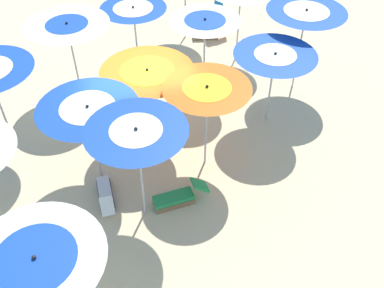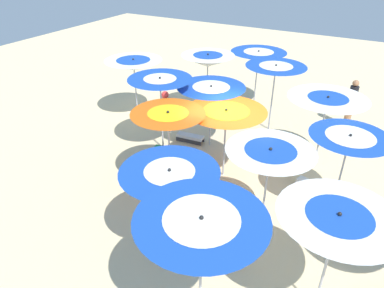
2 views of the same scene
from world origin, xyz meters
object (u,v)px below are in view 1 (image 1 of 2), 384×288
(beach_umbrella_6, at_px, (205,26))
(beach_umbrella_10, at_px, (305,17))
(beachgoer_1, at_px, (219,8))
(lounger_1, at_px, (105,195))
(beach_umbrella_8, at_px, (89,113))
(lounger_2, at_px, (178,196))
(beach_umbrella_13, at_px, (137,136))
(lounger_3, at_px, (209,32))
(beach_umbrella_14, at_px, (37,265))
(beach_umbrella_1, at_px, (134,13))
(beach_umbrella_12, at_px, (207,95))
(beach_umbrella_11, at_px, (275,60))
(beach_umbrella_2, at_px, (68,30))
(beach_umbrella_7, at_px, (148,77))
(lounger_0, at_px, (126,81))

(beach_umbrella_6, relative_size, beach_umbrella_10, 0.95)
(beachgoer_1, bearing_deg, lounger_1, 74.16)
(beach_umbrella_8, xyz_separation_m, lounger_2, (1.69, -1.12, -1.75))
(beach_umbrella_13, height_order, lounger_3, beach_umbrella_13)
(beach_umbrella_14, distance_m, beachgoer_1, 11.23)
(beach_umbrella_1, bearing_deg, beach_umbrella_10, -19.39)
(lounger_2, height_order, beachgoer_1, beachgoer_1)
(lounger_2, bearing_deg, lounger_1, -21.05)
(beach_umbrella_6, relative_size, beach_umbrella_12, 1.01)
(beach_umbrella_6, distance_m, beach_umbrella_11, 2.16)
(beach_umbrella_2, bearing_deg, beach_umbrella_14, -92.24)
(beach_umbrella_1, distance_m, beach_umbrella_11, 4.38)
(beach_umbrella_13, bearing_deg, lounger_3, 67.81)
(beach_umbrella_14, bearing_deg, beach_umbrella_12, 47.63)
(beach_umbrella_11, relative_size, lounger_2, 1.64)
(beach_umbrella_8, xyz_separation_m, beach_umbrella_12, (2.55, 0.03, 0.11))
(beach_umbrella_8, xyz_separation_m, beach_umbrella_11, (4.51, 1.31, -0.01))
(beach_umbrella_11, relative_size, lounger_1, 1.75)
(beach_umbrella_7, relative_size, beach_umbrella_11, 1.03)
(lounger_1, bearing_deg, beach_umbrella_7, -38.73)
(beach_umbrella_11, bearing_deg, beach_umbrella_7, -176.82)
(beach_umbrella_8, height_order, beach_umbrella_11, beach_umbrella_8)
(beach_umbrella_8, relative_size, beach_umbrella_13, 0.87)
(beach_umbrella_7, bearing_deg, beach_umbrella_14, -114.20)
(beach_umbrella_7, bearing_deg, lounger_0, 101.88)
(beach_umbrella_12, xyz_separation_m, lounger_2, (-0.86, -1.15, -1.86))
(lounger_0, bearing_deg, beach_umbrella_1, -14.24)
(beach_umbrella_7, relative_size, beach_umbrella_13, 0.88)
(beach_umbrella_6, xyz_separation_m, beach_umbrella_11, (1.43, -1.61, -0.18))
(beach_umbrella_7, height_order, lounger_1, beach_umbrella_7)
(beach_umbrella_2, relative_size, beachgoer_1, 1.39)
(beach_umbrella_1, distance_m, lounger_3, 3.53)
(beach_umbrella_14, height_order, lounger_0, beach_umbrella_14)
(beach_umbrella_8, height_order, lounger_1, beach_umbrella_8)
(beach_umbrella_6, distance_m, beach_umbrella_14, 7.57)
(beach_umbrella_13, distance_m, beach_umbrella_14, 2.88)
(beach_umbrella_7, xyz_separation_m, lounger_2, (0.33, -2.26, -1.73))
(beach_umbrella_2, height_order, beach_umbrella_11, beach_umbrella_2)
(beach_umbrella_10, distance_m, beach_umbrella_11, 1.91)
(lounger_1, relative_size, lounger_3, 0.99)
(beach_umbrella_6, bearing_deg, beachgoer_1, 70.86)
(beach_umbrella_8, bearing_deg, beach_umbrella_7, 39.80)
(beach_umbrella_2, bearing_deg, beach_umbrella_11, -22.77)
(beach_umbrella_8, distance_m, beachgoer_1, 7.75)
(beach_umbrella_11, xyz_separation_m, lounger_0, (-3.66, 2.26, -1.74))
(beach_umbrella_6, bearing_deg, beach_umbrella_7, -133.92)
(beach_umbrella_7, bearing_deg, beach_umbrella_2, 129.19)
(beach_umbrella_11, xyz_separation_m, beach_umbrella_12, (-1.96, -1.28, 0.12))
(beach_umbrella_8, bearing_deg, lounger_1, -83.55)
(beach_umbrella_13, bearing_deg, beachgoer_1, 66.36)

